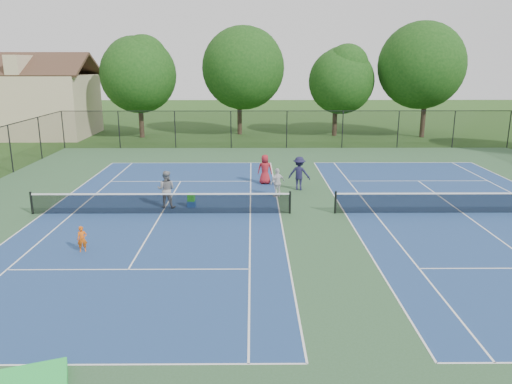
{
  "coord_description": "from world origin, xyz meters",
  "views": [
    {
      "loc": [
        -2.79,
        -22.1,
        6.85
      ],
      "look_at": [
        -2.63,
        -1.0,
        1.3
      ],
      "focal_mm": 35.0,
      "sensor_mm": 36.0,
      "label": 1
    }
  ],
  "objects_px": {
    "clapboard_house": "(35,103)",
    "instructor": "(166,189)",
    "child_player": "(82,239)",
    "bystander_a": "(277,183)",
    "bystander_c": "(265,169)",
    "tree_back_a": "(138,70)",
    "tree_back_c": "(336,76)",
    "ball_crate": "(191,204)",
    "ball_hopper": "(191,197)",
    "tree_back_d": "(428,61)",
    "bystander_b": "(299,173)",
    "tree_back_b": "(239,64)"
  },
  "relations": [
    {
      "from": "clapboard_house",
      "to": "instructor",
      "type": "xyz_separation_m",
      "value": [
        16.08,
        -23.95,
        -2.19
      ]
    },
    {
      "from": "clapboard_house",
      "to": "child_player",
      "type": "height_order",
      "value": "clapboard_house"
    },
    {
      "from": "bystander_a",
      "to": "bystander_c",
      "type": "xyz_separation_m",
      "value": [
        -0.58,
        2.84,
        0.09
      ]
    },
    {
      "from": "tree_back_a",
      "to": "tree_back_c",
      "type": "xyz_separation_m",
      "value": [
        18.0,
        1.0,
        -0.56
      ]
    },
    {
      "from": "tree_back_c",
      "to": "instructor",
      "type": "relative_size",
      "value": 4.64
    },
    {
      "from": "tree_back_c",
      "to": "ball_crate",
      "type": "bearing_deg",
      "value": -114.2
    },
    {
      "from": "tree_back_a",
      "to": "instructor",
      "type": "xyz_separation_m",
      "value": [
        6.08,
        -22.95,
        -5.13
      ]
    },
    {
      "from": "child_player",
      "to": "instructor",
      "type": "bearing_deg",
      "value": 48.78
    },
    {
      "from": "tree_back_c",
      "to": "ball_hopper",
      "type": "distance_m",
      "value": 26.67
    },
    {
      "from": "tree_back_d",
      "to": "bystander_b",
      "type": "xyz_separation_m",
      "value": [
        -13.23,
        -19.59,
        -5.9
      ]
    },
    {
      "from": "instructor",
      "to": "bystander_c",
      "type": "xyz_separation_m",
      "value": [
        4.85,
        4.75,
        -0.05
      ]
    },
    {
      "from": "tree_back_a",
      "to": "bystander_c",
      "type": "xyz_separation_m",
      "value": [
        10.94,
        -18.21,
        -5.18
      ]
    },
    {
      "from": "bystander_b",
      "to": "ball_crate",
      "type": "height_order",
      "value": "bystander_b"
    },
    {
      "from": "tree_back_c",
      "to": "bystander_b",
      "type": "bearing_deg",
      "value": -104.24
    },
    {
      "from": "tree_back_d",
      "to": "instructor",
      "type": "distance_m",
      "value": 30.96
    },
    {
      "from": "bystander_b",
      "to": "bystander_c",
      "type": "relative_size",
      "value": 1.08
    },
    {
      "from": "tree_back_d",
      "to": "bystander_b",
      "type": "distance_m",
      "value": 24.36
    },
    {
      "from": "instructor",
      "to": "bystander_c",
      "type": "relative_size",
      "value": 1.06
    },
    {
      "from": "ball_crate",
      "to": "tree_back_b",
      "type": "bearing_deg",
      "value": 86.0
    },
    {
      "from": "child_player",
      "to": "bystander_c",
      "type": "distance_m",
      "value": 12.63
    },
    {
      "from": "clapboard_house",
      "to": "tree_back_c",
      "type": "bearing_deg",
      "value": 0.0
    },
    {
      "from": "tree_back_b",
      "to": "bystander_b",
      "type": "xyz_separation_m",
      "value": [
        3.77,
        -21.59,
        -5.67
      ]
    },
    {
      "from": "tree_back_a",
      "to": "bystander_b",
      "type": "bearing_deg",
      "value": -56.9
    },
    {
      "from": "tree_back_c",
      "to": "bystander_c",
      "type": "bearing_deg",
      "value": -110.19
    },
    {
      "from": "tree_back_b",
      "to": "bystander_a",
      "type": "height_order",
      "value": "tree_back_b"
    },
    {
      "from": "tree_back_a",
      "to": "tree_back_c",
      "type": "distance_m",
      "value": 18.04
    },
    {
      "from": "bystander_a",
      "to": "ball_crate",
      "type": "distance_m",
      "value": 4.68
    },
    {
      "from": "instructor",
      "to": "child_player",
      "type": "bearing_deg",
      "value": 76.24
    },
    {
      "from": "tree_back_a",
      "to": "ball_hopper",
      "type": "height_order",
      "value": "tree_back_a"
    },
    {
      "from": "instructor",
      "to": "clapboard_house",
      "type": "bearing_deg",
      "value": -49.29
    },
    {
      "from": "bystander_a",
      "to": "ball_crate",
      "type": "height_order",
      "value": "bystander_a"
    },
    {
      "from": "tree_back_b",
      "to": "bystander_c",
      "type": "bearing_deg",
      "value": -84.53
    },
    {
      "from": "tree_back_a",
      "to": "tree_back_d",
      "type": "height_order",
      "value": "tree_back_d"
    },
    {
      "from": "clapboard_house",
      "to": "bystander_b",
      "type": "height_order",
      "value": "clapboard_house"
    },
    {
      "from": "instructor",
      "to": "ball_hopper",
      "type": "xyz_separation_m",
      "value": [
        1.18,
        0.06,
        -0.41
      ]
    },
    {
      "from": "tree_back_d",
      "to": "child_player",
      "type": "bearing_deg",
      "value": -127.56
    },
    {
      "from": "clapboard_house",
      "to": "ball_hopper",
      "type": "bearing_deg",
      "value": -54.16
    },
    {
      "from": "instructor",
      "to": "bystander_b",
      "type": "relative_size",
      "value": 0.98
    },
    {
      "from": "tree_back_d",
      "to": "bystander_a",
      "type": "bearing_deg",
      "value": -124.53
    },
    {
      "from": "tree_back_b",
      "to": "child_player",
      "type": "height_order",
      "value": "tree_back_b"
    },
    {
      "from": "bystander_b",
      "to": "ball_hopper",
      "type": "distance_m",
      "value": 6.44
    },
    {
      "from": "tree_back_b",
      "to": "ball_crate",
      "type": "distance_m",
      "value": 25.78
    },
    {
      "from": "tree_back_d",
      "to": "ball_crate",
      "type": "distance_m",
      "value": 30.33
    },
    {
      "from": "tree_back_c",
      "to": "ball_crate",
      "type": "distance_m",
      "value": 26.74
    },
    {
      "from": "bystander_a",
      "to": "bystander_c",
      "type": "distance_m",
      "value": 2.9
    },
    {
      "from": "bystander_a",
      "to": "clapboard_house",
      "type": "bearing_deg",
      "value": -80.11
    },
    {
      "from": "bystander_c",
      "to": "bystander_b",
      "type": "bearing_deg",
      "value": 143.27
    },
    {
      "from": "tree_back_a",
      "to": "instructor",
      "type": "height_order",
      "value": "tree_back_a"
    },
    {
      "from": "instructor",
      "to": "tree_back_c",
      "type": "bearing_deg",
      "value": -109.62
    },
    {
      "from": "tree_back_c",
      "to": "tree_back_d",
      "type": "relative_size",
      "value": 0.81
    }
  ]
}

